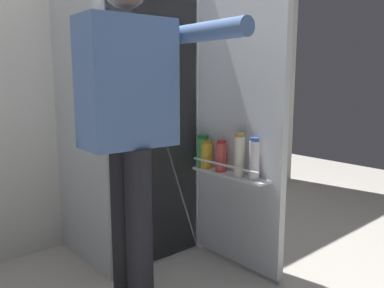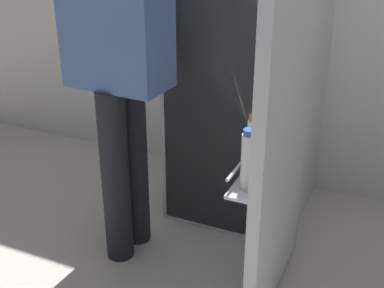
# 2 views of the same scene
# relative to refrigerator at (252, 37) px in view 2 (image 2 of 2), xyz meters

# --- Properties ---
(ground_plane) EXTENTS (6.75, 6.75, 0.00)m
(ground_plane) POSITION_rel_refrigerator_xyz_m (-0.02, -0.51, -0.90)
(ground_plane) COLOR #B7B2A8
(refrigerator) EXTENTS (0.68, 1.24, 1.79)m
(refrigerator) POSITION_rel_refrigerator_xyz_m (0.00, 0.00, 0.00)
(refrigerator) COLOR silver
(refrigerator) RESTS_ON ground_plane
(person) EXTENTS (0.51, 0.72, 1.56)m
(person) POSITION_rel_refrigerator_xyz_m (-0.36, -0.54, 0.03)
(person) COLOR black
(person) RESTS_ON ground_plane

